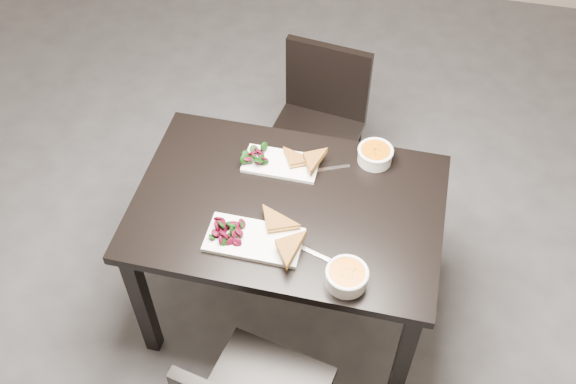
{
  "coord_description": "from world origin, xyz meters",
  "views": [
    {
      "loc": [
        0.63,
        -1.9,
        2.71
      ],
      "look_at": [
        0.27,
        -0.33,
        0.82
      ],
      "focal_mm": 40.87,
      "sensor_mm": 36.0,
      "label": 1
    }
  ],
  "objects_px": {
    "table": "(288,219)",
    "soup_bowl_near": "(347,276)",
    "chair_far": "(319,120)",
    "plate_far": "(281,164)",
    "plate_near": "(254,240)",
    "soup_bowl_far": "(375,154)"
  },
  "relations": [
    {
      "from": "chair_far",
      "to": "soup_bowl_near",
      "type": "height_order",
      "value": "chair_far"
    },
    {
      "from": "table",
      "to": "plate_near",
      "type": "height_order",
      "value": "plate_near"
    },
    {
      "from": "chair_far",
      "to": "soup_bowl_far",
      "type": "relative_size",
      "value": 5.8
    },
    {
      "from": "table",
      "to": "plate_far",
      "type": "xyz_separation_m",
      "value": [
        -0.07,
        0.19,
        0.11
      ]
    },
    {
      "from": "soup_bowl_near",
      "to": "soup_bowl_far",
      "type": "distance_m",
      "value": 0.61
    },
    {
      "from": "table",
      "to": "plate_near",
      "type": "xyz_separation_m",
      "value": [
        -0.08,
        -0.2,
        0.11
      ]
    },
    {
      "from": "soup_bowl_far",
      "to": "plate_far",
      "type": "bearing_deg",
      "value": -163.17
    },
    {
      "from": "table",
      "to": "soup_bowl_near",
      "type": "xyz_separation_m",
      "value": [
        0.28,
        -0.3,
        0.14
      ]
    },
    {
      "from": "chair_far",
      "to": "plate_near",
      "type": "distance_m",
      "value": 1.02
    },
    {
      "from": "table",
      "to": "chair_far",
      "type": "bearing_deg",
      "value": 91.55
    },
    {
      "from": "soup_bowl_near",
      "to": "plate_near",
      "type": "bearing_deg",
      "value": 164.61
    },
    {
      "from": "plate_near",
      "to": "soup_bowl_near",
      "type": "relative_size",
      "value": 2.32
    },
    {
      "from": "chair_far",
      "to": "table",
      "type": "bearing_deg",
      "value": -80.66
    },
    {
      "from": "soup_bowl_far",
      "to": "plate_near",
      "type": "bearing_deg",
      "value": -126.46
    },
    {
      "from": "plate_near",
      "to": "soup_bowl_near",
      "type": "bearing_deg",
      "value": -15.39
    },
    {
      "from": "chair_far",
      "to": "soup_bowl_near",
      "type": "distance_m",
      "value": 1.16
    },
    {
      "from": "soup_bowl_far",
      "to": "table",
      "type": "bearing_deg",
      "value": -133.99
    },
    {
      "from": "chair_far",
      "to": "plate_far",
      "type": "distance_m",
      "value": 0.64
    },
    {
      "from": "table",
      "to": "plate_far",
      "type": "bearing_deg",
      "value": 110.91
    },
    {
      "from": "soup_bowl_near",
      "to": "table",
      "type": "bearing_deg",
      "value": 132.69
    },
    {
      "from": "chair_far",
      "to": "soup_bowl_far",
      "type": "height_order",
      "value": "chair_far"
    },
    {
      "from": "plate_near",
      "to": "soup_bowl_near",
      "type": "xyz_separation_m",
      "value": [
        0.36,
        -0.1,
        0.03
      ]
    }
  ]
}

